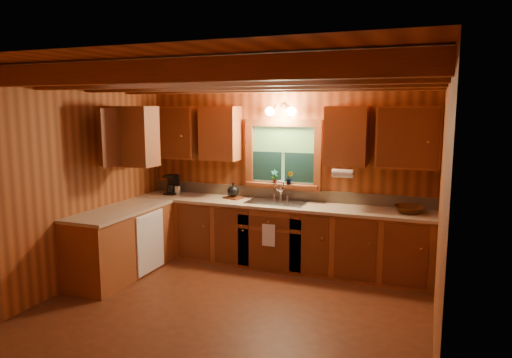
{
  "coord_description": "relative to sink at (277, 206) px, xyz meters",
  "views": [
    {
      "loc": [
        2.01,
        -4.4,
        2.2
      ],
      "look_at": [
        0.0,
        0.8,
        1.35
      ],
      "focal_mm": 32.49,
      "sensor_mm": 36.0,
      "label": 1
    }
  ],
  "objects": [
    {
      "name": "wicker_basket",
      "position": [
        1.75,
        0.0,
        0.09
      ],
      "size": [
        0.39,
        0.39,
        0.09
      ],
      "primitive_type": "imported",
      "rotation": [
        0.0,
        0.0,
        0.09
      ],
      "color": "#48230C",
      "rests_on": "countertop"
    },
    {
      "name": "coffee_maker",
      "position": [
        -1.71,
        0.05,
        0.19
      ],
      "size": [
        0.17,
        0.22,
        0.3
      ],
      "rotation": [
        0.0,
        0.0,
        0.07
      ],
      "color": "black",
      "rests_on": "countertop"
    },
    {
      "name": "ceiling_beams",
      "position": [
        0.0,
        -1.6,
        1.63
      ],
      "size": [
        4.2,
        2.54,
        0.18
      ],
      "color": "brown",
      "rests_on": "room"
    },
    {
      "name": "window_sill",
      "position": [
        0.0,
        0.22,
        0.26
      ],
      "size": [
        1.06,
        0.14,
        0.04
      ],
      "primitive_type": "cube",
      "color": "brown",
      "rests_on": "room"
    },
    {
      "name": "base_cabinets",
      "position": [
        -0.49,
        -0.32,
        -0.43
      ],
      "size": [
        4.2,
        2.22,
        0.86
      ],
      "color": "brown",
      "rests_on": "ground"
    },
    {
      "name": "cutting_board",
      "position": [
        -0.69,
        0.06,
        0.06
      ],
      "size": [
        0.3,
        0.25,
        0.02
      ],
      "primitive_type": "cube",
      "rotation": [
        0.0,
        0.0,
        -0.31
      ],
      "color": "#5E2A14",
      "rests_on": "countertop"
    },
    {
      "name": "sink",
      "position": [
        0.0,
        0.0,
        0.0
      ],
      "size": [
        0.82,
        0.48,
        0.43
      ],
      "color": "silver",
      "rests_on": "countertop"
    },
    {
      "name": "wall_sconce",
      "position": [
        0.0,
        0.14,
        1.31
      ],
      "size": [
        0.45,
        0.21,
        0.17
      ],
      "color": "black",
      "rests_on": "room"
    },
    {
      "name": "paper_towel_roll",
      "position": [
        0.92,
        -0.07,
        0.51
      ],
      "size": [
        0.27,
        0.11,
        0.11
      ],
      "primitive_type": "cylinder",
      "rotation": [
        0.0,
        1.57,
        0.0
      ],
      "color": "white",
      "rests_on": "upper_cabinets"
    },
    {
      "name": "countertop",
      "position": [
        -0.48,
        -0.31,
        0.02
      ],
      "size": [
        4.2,
        2.24,
        0.04
      ],
      "color": "tan",
      "rests_on": "base_cabinets"
    },
    {
      "name": "upper_cabinets",
      "position": [
        -0.56,
        -0.18,
        0.98
      ],
      "size": [
        4.19,
        1.77,
        0.78
      ],
      "color": "brown",
      "rests_on": "room"
    },
    {
      "name": "potted_plant_right",
      "position": [
        0.12,
        0.18,
        0.38
      ],
      "size": [
        0.12,
        0.1,
        0.19
      ],
      "primitive_type": "imported",
      "rotation": [
        0.0,
        0.0,
        0.15
      ],
      "color": "#5E2A14",
      "rests_on": "window_sill"
    },
    {
      "name": "window",
      "position": [
        0.0,
        0.26,
        0.67
      ],
      "size": [
        1.12,
        0.08,
        1.0
      ],
      "color": "brown",
      "rests_on": "room"
    },
    {
      "name": "teakettle",
      "position": [
        -0.69,
        0.06,
        0.15
      ],
      "size": [
        0.17,
        0.17,
        0.21
      ],
      "rotation": [
        0.0,
        0.0,
        0.33
      ],
      "color": "black",
      "rests_on": "cutting_board"
    },
    {
      "name": "potted_plant_left",
      "position": [
        -0.1,
        0.2,
        0.38
      ],
      "size": [
        0.12,
        0.11,
        0.19
      ],
      "primitive_type": "imported",
      "rotation": [
        0.0,
        0.0,
        0.43
      ],
      "color": "#5E2A14",
      "rests_on": "window_sill"
    },
    {
      "name": "dish_towel",
      "position": [
        0.0,
        -0.34,
        -0.34
      ],
      "size": [
        0.18,
        0.01,
        0.3
      ],
      "primitive_type": "cube",
      "color": "white",
      "rests_on": "base_cabinets"
    },
    {
      "name": "utensil_crock",
      "position": [
        -1.61,
        0.05,
        0.12
      ],
      "size": [
        0.11,
        0.11,
        0.31
      ],
      "rotation": [
        0.0,
        0.0,
        -0.06
      ],
      "color": "silver",
      "rests_on": "countertop"
    },
    {
      "name": "dishwasher_panel",
      "position": [
        -1.47,
        -0.92,
        -0.43
      ],
      "size": [
        0.02,
        0.6,
        0.8
      ],
      "primitive_type": "cube",
      "color": "white",
      "rests_on": "base_cabinets"
    },
    {
      "name": "backsplash",
      "position": [
        0.0,
        0.28,
        0.12
      ],
      "size": [
        4.2,
        0.02,
        0.16
      ],
      "primitive_type": "cube",
      "color": "tan",
      "rests_on": "room"
    },
    {
      "name": "room",
      "position": [
        0.0,
        -1.6,
        0.44
      ],
      "size": [
        4.2,
        4.2,
        4.2
      ],
      "color": "#582A15",
      "rests_on": "ground"
    }
  ]
}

